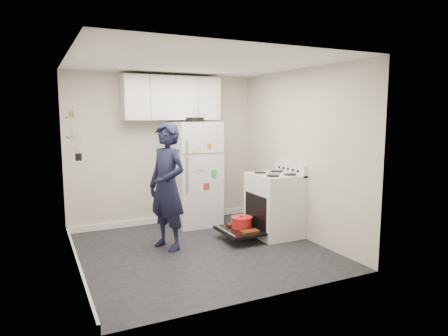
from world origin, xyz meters
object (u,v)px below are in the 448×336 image
electric_range (274,205)px  person (167,187)px  open_oven_door (241,226)px  refrigerator (195,173)px

electric_range → person: 1.69m
electric_range → person: bearing=175.5°
person → open_oven_door: bearing=60.9°
person → electric_range: bearing=61.1°
electric_range → open_oven_door: electric_range is taller
open_oven_door → refrigerator: (-0.29, 1.06, 0.67)m
open_oven_door → person: 1.28m
electric_range → open_oven_door: bearing=175.9°
open_oven_door → electric_range: bearing=-4.1°
electric_range → open_oven_door: (-0.55, 0.04, -0.27)m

